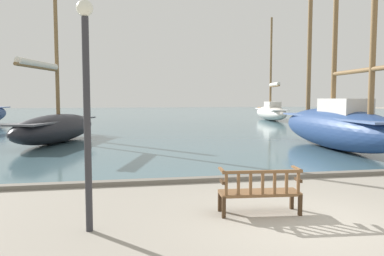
# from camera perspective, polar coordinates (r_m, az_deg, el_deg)

# --- Properties ---
(ground_plane) EXTENTS (160.00, 160.00, 0.00)m
(ground_plane) POSITION_cam_1_polar(r_m,az_deg,el_deg) (7.40, 17.47, -13.90)
(ground_plane) COLOR gray
(harbor_water) EXTENTS (100.00, 80.00, 0.08)m
(harbor_water) POSITION_cam_1_polar(r_m,az_deg,el_deg) (50.34, -6.73, 1.96)
(harbor_water) COLOR #476670
(harbor_water) RESTS_ON ground
(quay_edge_kerb) EXTENTS (40.00, 0.30, 0.12)m
(quay_edge_kerb) POSITION_cam_1_polar(r_m,az_deg,el_deg) (10.81, 7.78, -7.52)
(quay_edge_kerb) COLOR slate
(quay_edge_kerb) RESTS_ON ground
(park_bench) EXTENTS (1.64, 0.65, 0.92)m
(park_bench) POSITION_cam_1_polar(r_m,az_deg,el_deg) (7.70, 10.30, -9.39)
(park_bench) COLOR #3D2A19
(park_bench) RESTS_ON ground
(sailboat_far_starboard) EXTENTS (2.81, 9.65, 10.52)m
(sailboat_far_starboard) POSITION_cam_1_polar(r_m,az_deg,el_deg) (17.77, 21.03, 0.53)
(sailboat_far_starboard) COLOR navy
(sailboat_far_starboard) RESTS_ON harbor_water
(sailboat_outer_port) EXTENTS (4.13, 8.29, 10.15)m
(sailboat_outer_port) POSITION_cam_1_polar(r_m,az_deg,el_deg) (20.10, -19.94, 0.33)
(sailboat_outer_port) COLOR black
(sailboat_outer_port) RESTS_ON harbor_water
(sailboat_nearest_port) EXTENTS (3.48, 10.77, 10.34)m
(sailboat_nearest_port) POSITION_cam_1_polar(r_m,az_deg,el_deg) (38.99, 11.92, 2.49)
(sailboat_nearest_port) COLOR silver
(sailboat_nearest_port) RESTS_ON harbor_water
(lamp_post) EXTENTS (0.28, 0.28, 3.96)m
(lamp_post) POSITION_cam_1_polar(r_m,az_deg,el_deg) (6.63, -15.78, 5.27)
(lamp_post) COLOR #2D2D33
(lamp_post) RESTS_ON ground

